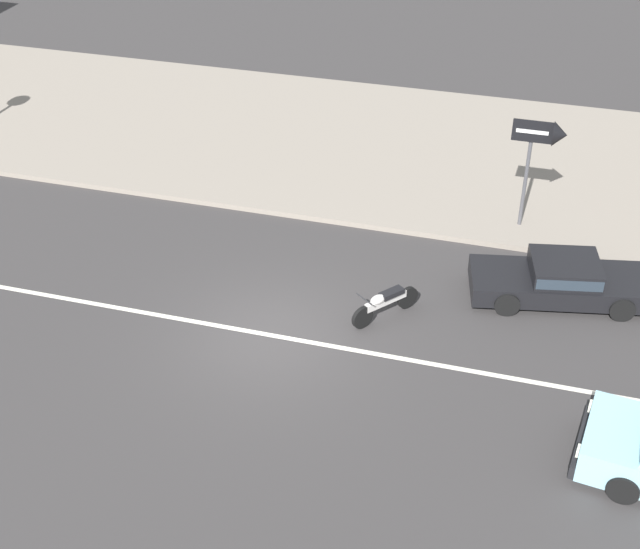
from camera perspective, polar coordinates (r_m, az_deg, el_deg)
The scene contains 6 objects.
ground_plane at distance 20.43m, azimuth -3.23°, elevation -3.89°, with size 160.00×160.00×0.00m, color #383535.
lane_centre_stripe at distance 20.43m, azimuth -3.23°, elevation -3.88°, with size 50.40×0.14×0.01m, color silver.
kerb_strip at distance 28.84m, azimuth 3.39°, elevation 8.20°, with size 68.00×10.00×0.15m, color gray.
sedan_black_1 at distance 22.07m, azimuth 15.27°, elevation -0.32°, with size 4.62×2.44×1.06m.
motorcycle_1 at distance 20.76m, azimuth 4.18°, elevation -1.81°, with size 1.26×1.57×0.80m.
arrow_signboard at distance 23.68m, azimuth 14.56°, elevation 8.33°, with size 1.38×0.64×3.07m.
Camera 1 is at (5.59, -15.23, 12.42)m, focal length 50.00 mm.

